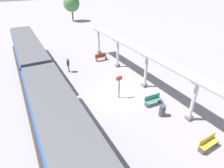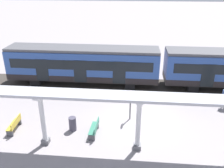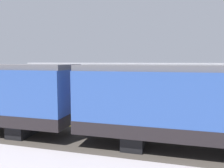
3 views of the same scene
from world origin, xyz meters
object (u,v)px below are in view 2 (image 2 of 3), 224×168
bench_mid_platform (15,124)px  platform_info_sign (130,102)px  canopy_pillar_second (43,119)px  canopy_pillar_third (138,124)px  train_near_carriage (83,65)px  bench_near_end (95,128)px  trash_bin (73,124)px

bench_mid_platform → platform_info_sign: 7.79m
canopy_pillar_second → platform_info_sign: bearing=122.3°
canopy_pillar_third → platform_info_sign: size_ratio=1.51×
train_near_carriage → bench_near_end: train_near_carriage is taller
train_near_carriage → bench_mid_platform: 8.57m
canopy_pillar_second → trash_bin: size_ratio=3.56×
canopy_pillar_third → platform_info_sign: (-3.18, -0.50, -0.36)m
bench_near_end → bench_mid_platform: (0.05, -5.28, 0.00)m
canopy_pillar_third → platform_info_sign: canopy_pillar_third is taller
trash_bin → platform_info_sign: (-1.68, 3.70, 0.86)m
bench_mid_platform → trash_bin: trash_bin is taller
train_near_carriage → canopy_pillar_second: (9.04, -0.53, -0.14)m
bench_mid_platform → trash_bin: bearing=95.6°
train_near_carriage → canopy_pillar_second: bearing=-3.4°
canopy_pillar_third → trash_bin: 4.63m
bench_mid_platform → canopy_pillar_second: bearing=65.2°
canopy_pillar_second → bench_mid_platform: canopy_pillar_second is taller
platform_info_sign → bench_near_end: bearing=-47.6°
train_near_carriage → canopy_pillar_second: 9.06m
train_near_carriage → bench_near_end: 8.31m
platform_info_sign → trash_bin: bearing=-65.6°
bench_mid_platform → trash_bin: size_ratio=1.62×
train_near_carriage → platform_info_sign: train_near_carriage is taller
bench_mid_platform → trash_bin: (-0.37, 3.76, 0.03)m
canopy_pillar_second → trash_bin: (-1.50, 1.31, -1.22)m
train_near_carriage → bench_near_end: (7.86, 2.30, -1.39)m
bench_near_end → bench_mid_platform: bearing=-89.4°
canopy_pillar_third → trash_bin: size_ratio=3.56×
platform_info_sign → canopy_pillar_second: bearing=-57.7°
canopy_pillar_second → bench_near_end: size_ratio=2.20×
canopy_pillar_second → trash_bin: canopy_pillar_second is taller
train_near_carriage → canopy_pillar_second: train_near_carriage is taller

